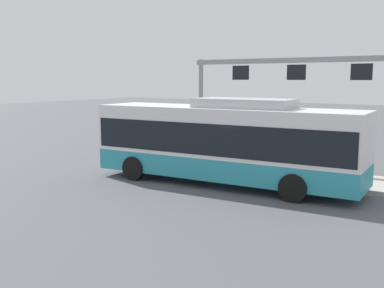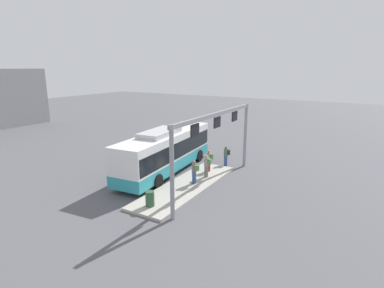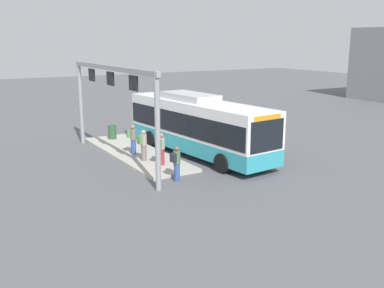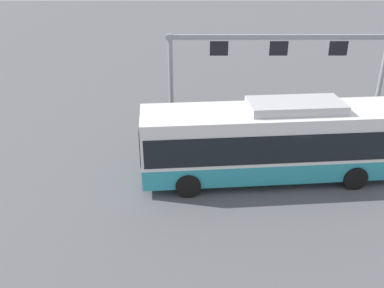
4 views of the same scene
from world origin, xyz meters
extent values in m
plane|color=#56565B|center=(0.00, 0.00, 0.00)|extent=(120.00, 120.00, 0.00)
cube|color=#B2ADA3|center=(-1.90, -3.09, 0.08)|extent=(10.00, 2.80, 0.16)
cube|color=teal|center=(0.00, 0.00, 0.77)|extent=(11.03, 3.41, 0.85)
cube|color=white|center=(0.00, 0.00, 2.15)|extent=(11.03, 3.41, 1.90)
cube|color=black|center=(0.00, 0.00, 1.95)|extent=(10.82, 3.44, 1.20)
cube|color=black|center=(5.43, 0.46, 2.05)|extent=(0.22, 2.12, 1.50)
cube|color=#B7B7BC|center=(-0.81, -0.07, 3.28)|extent=(3.94, 2.07, 0.36)
cube|color=orange|center=(5.36, 0.46, 2.90)|extent=(0.27, 1.75, 0.28)
cylinder|color=black|center=(3.51, 1.50, 0.50)|extent=(1.02, 0.38, 1.00)
cylinder|color=black|center=(3.72, -0.89, 0.50)|extent=(1.02, 0.38, 1.00)
cylinder|color=black|center=(-3.32, 0.92, 0.50)|extent=(1.02, 0.38, 1.00)
cylinder|color=black|center=(-3.12, -1.47, 0.50)|extent=(1.02, 0.38, 1.00)
cylinder|color=#334C8C|center=(3.67, -3.44, 0.42)|extent=(0.36, 0.36, 0.85)
cylinder|color=#476B4C|center=(3.67, -3.44, 1.15)|extent=(0.44, 0.44, 0.60)
sphere|color=brown|center=(3.67, -3.44, 1.56)|extent=(0.22, 0.22, 0.22)
cube|color=#26262D|center=(3.76, -3.69, 1.18)|extent=(0.33, 0.27, 0.40)
cylinder|color=maroon|center=(1.35, -3.04, 0.58)|extent=(0.38, 0.38, 0.85)
cylinder|color=gray|center=(1.35, -3.04, 1.31)|extent=(0.46, 0.46, 0.60)
sphere|color=#9E755B|center=(1.35, -3.04, 1.72)|extent=(0.22, 0.22, 0.22)
cube|color=#4C8447|center=(1.48, -3.26, 1.34)|extent=(0.33, 0.29, 0.40)
cylinder|color=slate|center=(0.14, -3.48, 0.58)|extent=(0.33, 0.33, 0.85)
cylinder|color=gray|center=(0.14, -3.48, 1.31)|extent=(0.40, 0.40, 0.60)
sphere|color=tan|center=(0.14, -3.48, 1.72)|extent=(0.22, 0.22, 0.22)
cube|color=#4C8447|center=(0.19, -3.73, 1.34)|extent=(0.31, 0.23, 0.40)
cylinder|color=#334C8C|center=(-1.46, -3.37, 0.58)|extent=(0.34, 0.34, 0.85)
cylinder|color=slate|center=(-1.46, -3.37, 1.31)|extent=(0.41, 0.41, 0.60)
sphere|color=#9E755B|center=(-1.46, -3.37, 1.72)|extent=(0.22, 0.22, 0.22)
cube|color=#4C8447|center=(-1.52, -3.62, 1.34)|extent=(0.31, 0.24, 0.40)
cylinder|color=gray|center=(4.41, -4.78, 2.60)|extent=(0.24, 0.24, 5.20)
cube|color=gray|center=(-0.92, -4.78, 5.05)|extent=(11.05, 0.20, 0.24)
cube|color=black|center=(-3.85, -4.78, 4.50)|extent=(0.90, 0.08, 0.70)
cube|color=black|center=(-0.92, -4.78, 4.50)|extent=(0.90, 0.08, 0.70)
cube|color=black|center=(2.01, -4.78, 4.50)|extent=(0.90, 0.08, 0.70)
camera|label=1|loc=(-9.40, 15.50, 4.25)|focal=43.07mm
camera|label=2|loc=(-18.81, -13.33, 8.00)|focal=28.77mm
camera|label=3|loc=(20.91, -13.06, 6.43)|focal=41.26mm
camera|label=4|loc=(3.40, 15.90, 9.26)|focal=39.58mm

